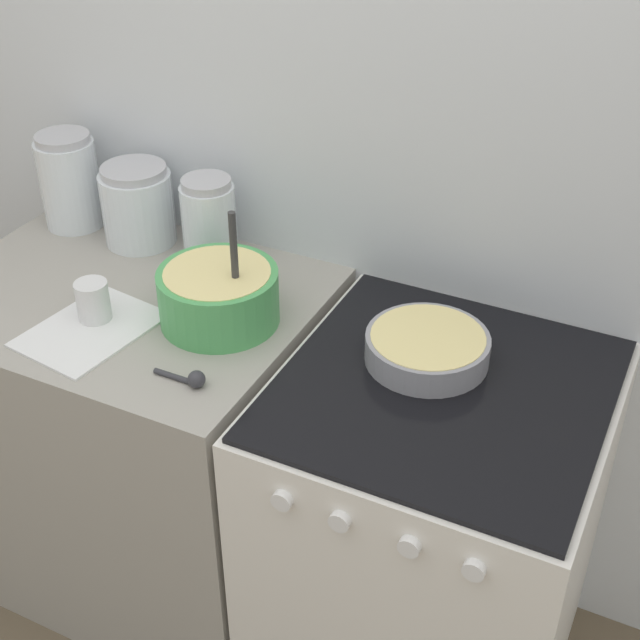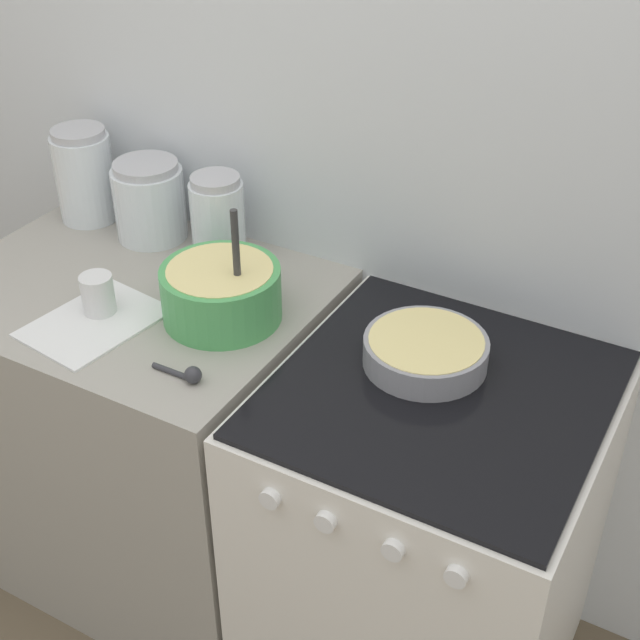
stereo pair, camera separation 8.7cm
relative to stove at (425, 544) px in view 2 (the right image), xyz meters
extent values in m
cube|color=silver|center=(-0.35, 0.37, 0.76)|extent=(4.75, 0.05, 2.40)
cube|color=#9E998E|center=(-0.78, 0.00, 0.00)|extent=(0.88, 0.68, 0.88)
cube|color=white|center=(0.00, 0.00, -0.01)|extent=(0.66, 0.68, 0.87)
cube|color=black|center=(0.00, 0.00, 0.44)|extent=(0.64, 0.65, 0.01)
cylinder|color=white|center=(-0.18, -0.35, 0.36)|extent=(0.04, 0.02, 0.04)
cylinder|color=white|center=(-0.07, -0.35, 0.36)|extent=(0.04, 0.02, 0.04)
cylinder|color=white|center=(0.07, -0.35, 0.36)|extent=(0.04, 0.02, 0.04)
cylinder|color=white|center=(0.18, -0.35, 0.36)|extent=(0.04, 0.02, 0.04)
cylinder|color=#4CA559|center=(-0.52, 0.01, 0.50)|extent=(0.26, 0.26, 0.12)
cylinder|color=#EFDB8C|center=(-0.52, 0.01, 0.53)|extent=(0.23, 0.23, 0.07)
cylinder|color=#333333|center=(-0.48, 0.01, 0.59)|extent=(0.02, 0.02, 0.26)
cylinder|color=gray|center=(-0.06, 0.07, 0.47)|extent=(0.26, 0.26, 0.06)
cylinder|color=#EFDB8C|center=(-0.06, 0.07, 0.48)|extent=(0.24, 0.24, 0.05)
cylinder|color=silver|center=(-1.10, 0.23, 0.56)|extent=(0.15, 0.15, 0.23)
cylinder|color=red|center=(-1.10, 0.23, 0.51)|extent=(0.13, 0.13, 0.14)
cylinder|color=#B2B2B7|center=(-1.10, 0.23, 0.68)|extent=(0.14, 0.14, 0.02)
cylinder|color=silver|center=(-0.89, 0.23, 0.53)|extent=(0.18, 0.18, 0.18)
cylinder|color=white|center=(-0.89, 0.23, 0.50)|extent=(0.16, 0.16, 0.11)
cylinder|color=#B2B2B7|center=(-0.89, 0.23, 0.63)|extent=(0.16, 0.16, 0.02)
cylinder|color=silver|center=(-0.69, 0.23, 0.54)|extent=(0.13, 0.13, 0.19)
cylinder|color=silver|center=(-0.69, 0.23, 0.50)|extent=(0.12, 0.12, 0.12)
cylinder|color=#B2B2B7|center=(-0.69, 0.23, 0.64)|extent=(0.12, 0.12, 0.02)
cylinder|color=silver|center=(-0.77, -0.11, 0.49)|extent=(0.07, 0.07, 0.10)
cube|color=white|center=(-0.76, -0.15, 0.45)|extent=(0.25, 0.32, 0.01)
cylinder|color=#333338|center=(-0.50, -0.22, 0.45)|extent=(0.09, 0.01, 0.01)
sphere|color=#333338|center=(-0.44, -0.22, 0.46)|extent=(0.04, 0.04, 0.04)
camera|label=1|loc=(0.39, -1.36, 1.54)|focal=50.00mm
camera|label=2|loc=(0.47, -1.32, 1.54)|focal=50.00mm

